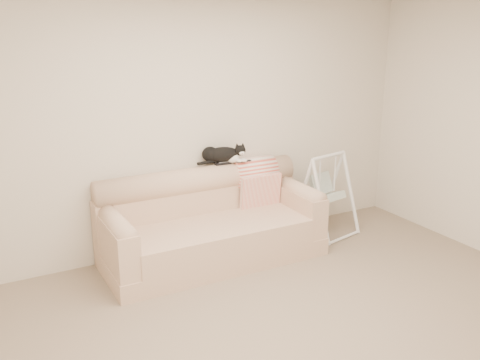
# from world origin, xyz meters

# --- Properties ---
(ground_plane) EXTENTS (5.00, 5.00, 0.00)m
(ground_plane) POSITION_xyz_m (0.00, 0.00, 0.00)
(ground_plane) COLOR #7D6D5B
(ground_plane) RESTS_ON ground
(room_shell) EXTENTS (5.04, 4.04, 2.60)m
(room_shell) POSITION_xyz_m (0.00, 0.00, 1.53)
(room_shell) COLOR beige
(room_shell) RESTS_ON ground
(sofa) EXTENTS (2.20, 0.93, 0.90)m
(sofa) POSITION_xyz_m (-0.07, 1.62, 0.35)
(sofa) COLOR tan
(sofa) RESTS_ON ground
(remote_a) EXTENTS (0.18, 0.05, 0.03)m
(remote_a) POSITION_xyz_m (0.20, 1.86, 0.91)
(remote_a) COLOR black
(remote_a) RESTS_ON sofa
(remote_b) EXTENTS (0.17, 0.05, 0.02)m
(remote_b) POSITION_xyz_m (0.43, 1.82, 0.91)
(remote_b) COLOR black
(remote_b) RESTS_ON sofa
(tuxedo_cat) EXTENTS (0.53, 0.30, 0.21)m
(tuxedo_cat) POSITION_xyz_m (0.21, 1.87, 1.00)
(tuxedo_cat) COLOR black
(tuxedo_cat) RESTS_ON sofa
(throw_blanket) EXTENTS (0.47, 0.38, 0.58)m
(throw_blanket) POSITION_xyz_m (0.57, 1.84, 0.72)
(throw_blanket) COLOR #D94F3C
(throw_blanket) RESTS_ON sofa
(baby_swing) EXTENTS (0.68, 0.71, 0.93)m
(baby_swing) POSITION_xyz_m (1.38, 1.61, 0.46)
(baby_swing) COLOR white
(baby_swing) RESTS_ON ground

